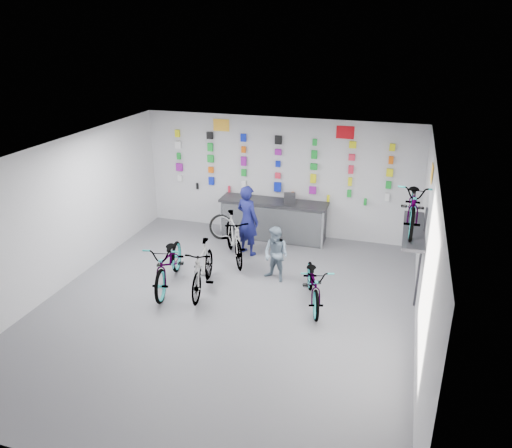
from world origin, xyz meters
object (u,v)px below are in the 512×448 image
(counter, at_px, (273,220))
(bike_service, at_px, (234,238))
(clerk, at_px, (248,220))
(customer, at_px, (276,254))
(bike_center, at_px, (203,268))
(bike_right, at_px, (314,283))
(bike_left, at_px, (169,262))

(counter, height_order, bike_service, bike_service)
(clerk, relative_size, customer, 1.40)
(bike_center, relative_size, bike_service, 0.95)
(bike_center, height_order, clerk, clerk)
(clerk, xyz_separation_m, customer, (0.98, -1.11, -0.24))
(bike_service, relative_size, customer, 1.51)
(bike_right, bearing_deg, bike_service, 129.51)
(bike_center, bearing_deg, bike_service, 76.77)
(bike_left, bearing_deg, clerk, 49.64)
(bike_center, xyz_separation_m, customer, (1.29, 0.88, 0.08))
(bike_left, height_order, customer, customer)
(bike_left, relative_size, bike_right, 1.16)
(bike_center, distance_m, clerk, 2.04)
(clerk, bearing_deg, customer, 156.81)
(bike_service, bearing_deg, counter, 39.20)
(bike_left, xyz_separation_m, bike_center, (0.75, -0.01, -0.01))
(bike_right, distance_m, bike_service, 2.56)
(bike_service, height_order, clerk, clerk)
(bike_left, xyz_separation_m, customer, (2.04, 0.87, 0.07))
(counter, relative_size, bike_center, 1.57)
(bike_center, bearing_deg, customer, 25.16)
(bike_right, distance_m, customer, 1.20)
(bike_left, bearing_deg, bike_service, 49.01)
(bike_right, bearing_deg, customer, 126.01)
(bike_right, xyz_separation_m, customer, (-0.95, 0.72, 0.14))
(counter, height_order, clerk, clerk)
(bike_service, bearing_deg, bike_center, -124.36)
(customer, bearing_deg, bike_left, -135.18)
(clerk, bearing_deg, counter, -83.11)
(bike_left, distance_m, customer, 2.22)
(bike_right, height_order, bike_service, bike_service)
(bike_center, bearing_deg, clerk, 72.00)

